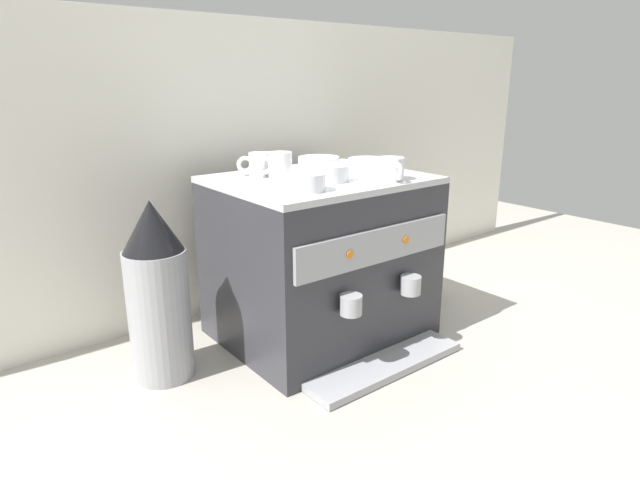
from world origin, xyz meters
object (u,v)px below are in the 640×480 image
object	(u,v)px
ceramic_cup_2	(279,165)
ceramic_bowl_3	(306,183)
coffee_grinder	(158,293)
ceramic_bowl_2	(368,165)
milk_pitcher	(427,276)
ceramic_bowl_0	(327,173)
ceramic_bowl_1	(319,163)
ceramic_cup_1	(259,164)
ceramic_cup_0	(391,169)
espresso_machine	(321,258)

from	to	relation	value
ceramic_cup_2	ceramic_bowl_3	distance (m)	0.20
ceramic_cup_2	coffee_grinder	distance (m)	0.46
ceramic_bowl_2	milk_pitcher	bearing A→B (deg)	-0.69
ceramic_cup_2	milk_pitcher	distance (m)	0.71
ceramic_cup_2	ceramic_bowl_0	distance (m)	0.14
ceramic_bowl_1	milk_pitcher	size ratio (longest dim) A/B	0.78
ceramic_cup_1	ceramic_bowl_3	world-z (taller)	ceramic_cup_1
ceramic_bowl_0	milk_pitcher	distance (m)	0.64
ceramic_bowl_2	coffee_grinder	xyz separation A→B (m)	(-0.64, 0.07, -0.27)
ceramic_bowl_0	ceramic_bowl_1	world-z (taller)	ceramic_bowl_0
ceramic_cup_2	ceramic_cup_1	bearing A→B (deg)	105.36
ceramic_bowl_1	ceramic_bowl_2	bearing A→B (deg)	-52.15
ceramic_bowl_2	ceramic_bowl_3	world-z (taller)	ceramic_bowl_3
milk_pitcher	ceramic_bowl_1	bearing A→B (deg)	162.38
ceramic_cup_0	espresso_machine	bearing A→B (deg)	126.20
ceramic_cup_2	ceramic_bowl_3	world-z (taller)	ceramic_cup_2
ceramic_bowl_2	ceramic_bowl_3	bearing A→B (deg)	-159.27
milk_pitcher	espresso_machine	bearing A→B (deg)	178.25
espresso_machine	coffee_grinder	distance (m)	0.47
coffee_grinder	milk_pitcher	world-z (taller)	coffee_grinder
ceramic_cup_2	ceramic_bowl_1	xyz separation A→B (m)	(0.18, 0.05, -0.02)
ceramic_cup_1	ceramic_bowl_0	distance (m)	0.21
ceramic_cup_1	ceramic_bowl_0	xyz separation A→B (m)	(0.10, -0.19, -0.01)
ceramic_cup_2	ceramic_bowl_2	size ratio (longest dim) A/B	0.79
ceramic_bowl_2	milk_pitcher	world-z (taller)	ceramic_bowl_2
ceramic_cup_1	ceramic_bowl_3	bearing A→B (deg)	-96.59
coffee_grinder	milk_pitcher	size ratio (longest dim) A/B	2.93
ceramic_bowl_0	ceramic_cup_0	bearing A→B (deg)	-35.60
ceramic_bowl_2	milk_pitcher	distance (m)	0.51
ceramic_bowl_3	coffee_grinder	distance (m)	0.46
ceramic_bowl_0	ceramic_bowl_1	bearing A→B (deg)	58.53
ceramic_bowl_1	ceramic_bowl_3	world-z (taller)	ceramic_bowl_3
ceramic_bowl_1	ceramic_bowl_3	size ratio (longest dim) A/B	1.32
ceramic_bowl_3	milk_pitcher	xyz separation A→B (m)	(0.61, 0.12, -0.42)
coffee_grinder	espresso_machine	bearing A→B (deg)	-7.59
ceramic_cup_0	ceramic_bowl_1	xyz separation A→B (m)	(-0.04, 0.26, -0.01)
ceramic_cup_0	ceramic_bowl_0	distance (m)	0.17
ceramic_cup_2	ceramic_bowl_2	distance (m)	0.28
ceramic_cup_1	ceramic_cup_2	xyz separation A→B (m)	(0.02, -0.07, 0.00)
ceramic_bowl_3	ceramic_bowl_0	bearing A→B (deg)	30.43
ceramic_cup_1	ceramic_bowl_1	size ratio (longest dim) A/B	0.78
milk_pitcher	ceramic_bowl_3	bearing A→B (deg)	-169.14
coffee_grinder	ceramic_cup_2	bearing A→B (deg)	-0.47
espresso_machine	ceramic_bowl_0	xyz separation A→B (m)	(-0.02, -0.06, 0.26)
espresso_machine	ceramic_cup_2	world-z (taller)	ceramic_cup_2
ceramic_cup_0	coffee_grinder	bearing A→B (deg)	159.37
ceramic_cup_2	ceramic_bowl_0	bearing A→B (deg)	-56.91
ceramic_bowl_3	milk_pitcher	size ratio (longest dim) A/B	0.59
ceramic_bowl_3	milk_pitcher	distance (m)	0.75
ceramic_cup_0	milk_pitcher	size ratio (longest dim) A/B	0.65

